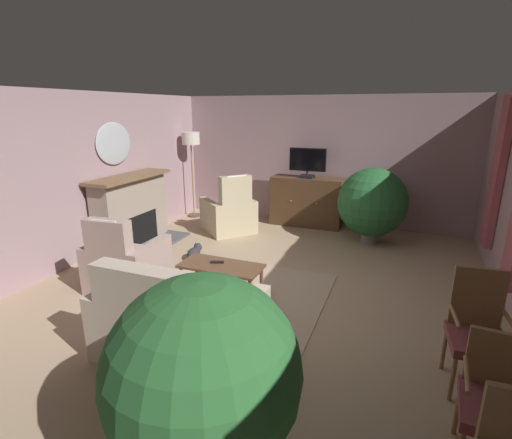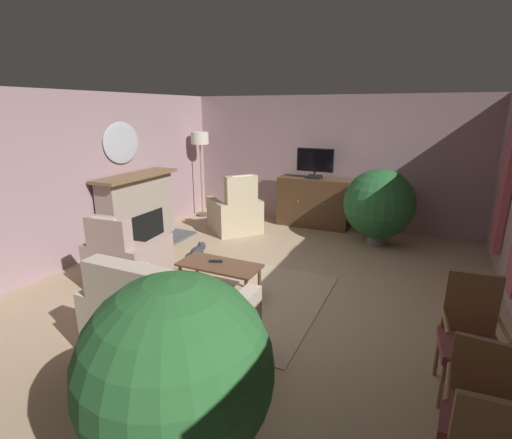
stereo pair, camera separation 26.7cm
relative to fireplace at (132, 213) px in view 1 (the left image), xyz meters
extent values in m
cube|color=tan|center=(2.67, -0.85, -0.61)|extent=(6.49, 7.50, 0.04)
cube|color=gray|center=(2.67, 2.65, 0.70)|extent=(6.49, 0.10, 2.58)
cube|color=gray|center=(-0.33, -0.85, 0.70)|extent=(0.10, 7.50, 2.58)
cube|color=#A34C56|center=(5.56, 1.23, 0.83)|extent=(0.10, 0.44, 2.17)
cube|color=tan|center=(2.45, -1.10, -0.58)|extent=(2.20, 2.18, 0.01)
cube|color=#4C4C51|center=(0.37, 0.00, -0.57)|extent=(0.50, 1.69, 0.04)
cube|color=gray|center=(-0.03, 0.00, 0.01)|extent=(0.39, 1.49, 1.19)
cube|color=black|center=(0.13, 0.00, -0.27)|extent=(0.10, 0.83, 0.52)
cube|color=brown|center=(0.01, 0.00, 0.63)|extent=(0.51, 1.65, 0.05)
ellipsoid|color=#B2B7BF|center=(-0.25, 0.00, 1.17)|extent=(0.06, 0.82, 0.70)
cube|color=#352315|center=(2.51, 2.30, -0.56)|extent=(1.38, 0.44, 0.06)
cube|color=#4C331E|center=(2.51, 2.30, -0.09)|extent=(1.44, 0.50, 0.99)
sphere|color=tan|center=(2.25, 2.03, -0.04)|extent=(0.03, 0.03, 0.03)
sphere|color=tan|center=(2.77, 2.03, -0.04)|extent=(0.03, 0.03, 0.03)
cube|color=black|center=(2.51, 2.25, 0.43)|extent=(0.26, 0.20, 0.06)
cylinder|color=black|center=(2.51, 2.25, 0.50)|extent=(0.04, 0.04, 0.08)
cube|color=black|center=(2.51, 2.25, 0.77)|extent=(0.73, 0.05, 0.45)
cube|color=black|center=(2.51, 2.22, 0.77)|extent=(0.69, 0.01, 0.41)
cube|color=brown|center=(2.26, -1.12, -0.19)|extent=(1.06, 0.49, 0.03)
cylinder|color=brown|center=(2.74, -0.93, -0.40)|extent=(0.04, 0.04, 0.39)
cylinder|color=brown|center=(1.78, -0.92, -0.40)|extent=(0.04, 0.04, 0.39)
cylinder|color=brown|center=(2.73, -1.31, -0.40)|extent=(0.04, 0.04, 0.39)
cylinder|color=brown|center=(1.78, -1.30, -0.40)|extent=(0.04, 0.04, 0.39)
cube|color=black|center=(2.18, -1.08, -0.16)|extent=(0.18, 0.11, 0.02)
cube|color=#C6B29E|center=(2.45, -2.38, -0.36)|extent=(1.22, 0.89, 0.45)
cube|color=#C6B29E|center=(2.45, -2.72, 0.15)|extent=(1.22, 0.20, 0.58)
cube|color=#C6B29E|center=(1.77, -2.38, -0.25)|extent=(0.15, 0.89, 0.67)
cube|color=#C6B29E|center=(3.13, -2.38, -0.25)|extent=(0.15, 0.89, 0.67)
cube|color=#B2A899|center=(2.29, -2.51, -0.02)|extent=(0.36, 0.12, 0.36)
cube|color=tan|center=(1.18, 1.35, -0.37)|extent=(1.07, 1.04, 0.44)
cube|color=tan|center=(1.45, 1.12, 0.20)|extent=(0.53, 0.57, 0.71)
cube|color=tan|center=(0.94, 1.07, -0.27)|extent=(0.76, 0.68, 0.64)
cube|color=tan|center=(1.42, 1.63, -0.27)|extent=(0.76, 0.68, 0.64)
cube|color=white|center=(1.50, 1.07, 0.46)|extent=(0.26, 0.30, 0.24)
cube|color=#A3897F|center=(0.98, -1.33, -0.37)|extent=(0.66, 0.93, 0.43)
cube|color=#A3897F|center=(1.01, -1.68, 0.14)|extent=(0.60, 0.23, 0.59)
cube|color=#A3897F|center=(0.62, -1.36, -0.27)|extent=(0.21, 0.89, 0.63)
cube|color=#A3897F|center=(1.33, -1.30, -0.27)|extent=(0.21, 0.89, 0.63)
cube|color=white|center=(1.01, -1.75, 0.34)|extent=(0.37, 0.05, 0.24)
cube|color=brown|center=(5.02, -2.68, -0.14)|extent=(0.49, 0.52, 0.08)
cube|color=olive|center=(5.04, -2.46, 0.09)|extent=(0.41, 0.07, 0.45)
cylinder|color=olive|center=(4.84, -2.46, -0.38)|extent=(0.04, 0.04, 0.41)
cylinder|color=olive|center=(4.81, -2.67, 0.08)|extent=(0.06, 0.39, 0.03)
cube|color=brown|center=(5.02, -1.87, -0.14)|extent=(0.49, 0.51, 0.08)
cube|color=olive|center=(5.00, -1.65, 0.15)|extent=(0.41, 0.07, 0.58)
cylinder|color=olive|center=(4.84, -2.09, -0.38)|extent=(0.04, 0.04, 0.41)
cylinder|color=olive|center=(5.23, -2.06, -0.38)|extent=(0.04, 0.04, 0.41)
cylinder|color=olive|center=(4.81, -1.68, -0.38)|extent=(0.04, 0.04, 0.41)
cylinder|color=olive|center=(5.20, -1.65, -0.38)|extent=(0.04, 0.04, 0.41)
cylinder|color=olive|center=(5.22, -1.86, 0.08)|extent=(0.06, 0.38, 0.03)
cylinder|color=olive|center=(4.81, -1.89, 0.08)|extent=(0.06, 0.38, 0.03)
cylinder|color=slate|center=(3.83, 1.66, -0.49)|extent=(0.30, 0.30, 0.20)
sphere|color=#235B2D|center=(3.83, 1.66, 0.15)|extent=(1.21, 1.21, 1.21)
sphere|color=#2D6B33|center=(3.32, -3.45, 0.24)|extent=(1.18, 1.18, 1.18)
ellipsoid|color=#2D2D33|center=(1.30, -0.20, -0.50)|extent=(0.26, 0.38, 0.19)
sphere|color=#2D2D33|center=(1.26, 0.02, -0.47)|extent=(0.14, 0.14, 0.14)
cone|color=#2D2D33|center=(1.22, 0.01, -0.40)|extent=(0.04, 0.04, 0.04)
cone|color=#2D2D33|center=(1.29, 0.02, -0.40)|extent=(0.04, 0.04, 0.04)
cylinder|color=#2D2D33|center=(1.32, -0.48, -0.53)|extent=(0.08, 0.23, 0.06)
cylinder|color=#4C4233|center=(0.02, 2.02, -0.57)|extent=(0.27, 0.27, 0.04)
cylinder|color=olive|center=(0.02, 2.02, 0.20)|extent=(0.03, 0.03, 1.58)
cylinder|color=beige|center=(0.02, 2.02, 1.12)|extent=(0.38, 0.38, 0.26)
camera|label=1|loc=(4.30, -5.10, 1.73)|focal=26.61mm
camera|label=2|loc=(4.54, -4.99, 1.73)|focal=26.61mm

